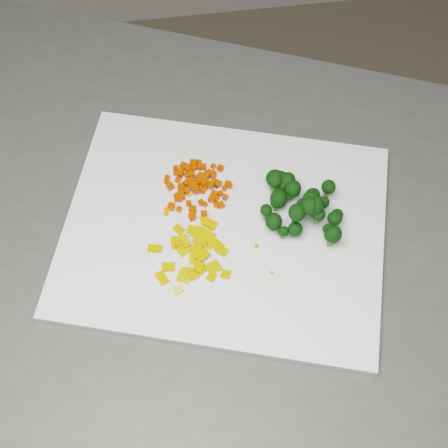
{
  "coord_description": "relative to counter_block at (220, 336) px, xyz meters",
  "views": [
    {
      "loc": [
        -0.19,
        0.1,
        1.73
      ],
      "look_at": [
        -0.13,
        0.55,
        0.92
      ],
      "focal_mm": 50.0,
      "sensor_mm": 36.0,
      "label": 1
    }
  ],
  "objects": [
    {
      "name": "pepper_chunk_15",
      "position": [
        -0.03,
        -0.03,
        0.46
      ],
      "size": [
        0.02,
        0.02,
        0.01
      ],
      "primitive_type": "cube",
      "rotation": [
        -0.09,
        0.11,
        3.06
      ],
      "color": "#D59A0B",
      "rests_on": "pepper_pile"
    },
    {
      "name": "broccoli_floret_11",
      "position": [
        0.12,
        0.05,
        0.48
      ],
      "size": [
        0.04,
        0.04,
        0.04
      ],
      "primitive_type": null,
      "color": "black",
      "rests_on": "broccoli_pile"
    },
    {
      "name": "stray_bit_8",
      "position": [
        -0.07,
        0.04,
        0.46
      ],
      "size": [
        0.01,
        0.01,
        0.0
      ],
      "primitive_type": "cube",
      "rotation": [
        0.0,
        0.0,
        2.37
      ],
      "color": "#D59A0B",
      "rests_on": "cutting_board"
    },
    {
      "name": "carrot_cube_65",
      "position": [
        0.01,
        0.04,
        0.47
      ],
      "size": [
        0.01,
        0.01,
        0.01
      ],
      "primitive_type": "cube",
      "rotation": [
        0.0,
        0.0,
        0.37
      ],
      "color": "red",
      "rests_on": "carrot_pile"
    },
    {
      "name": "carrot_cube_53",
      "position": [
        -0.04,
        0.09,
        0.47
      ],
      "size": [
        0.01,
        0.01,
        0.01
      ],
      "primitive_type": "cube",
      "rotation": [
        0.0,
        0.0,
        2.27
      ],
      "color": "red",
      "rests_on": "carrot_pile"
    },
    {
      "name": "pepper_chunk_1",
      "position": [
        0.0,
        -0.03,
        0.46
      ],
      "size": [
        0.02,
        0.02,
        0.01
      ],
      "primitive_type": "cube",
      "rotation": [
        0.07,
        0.09,
        0.89
      ],
      "color": "#D59A0B",
      "rests_on": "pepper_pile"
    },
    {
      "name": "broccoli_floret_7",
      "position": [
        0.17,
        0.04,
        0.48
      ],
      "size": [
        0.03,
        0.03,
        0.04
      ],
      "primitive_type": null,
      "color": "black",
      "rests_on": "broccoli_pile"
    },
    {
      "name": "carrot_cube_27",
      "position": [
        -0.04,
        0.03,
        0.47
      ],
      "size": [
        0.01,
        0.01,
        0.01
      ],
      "primitive_type": "cube",
      "rotation": [
        0.0,
        0.0,
        1.85
      ],
      "color": "red",
      "rests_on": "carrot_pile"
    },
    {
      "name": "stray_bit_7",
      "position": [
        0.01,
        0.08,
        0.46
      ],
      "size": [
        0.01,
        0.01,
        0.0
      ],
      "primitive_type": "cube",
      "rotation": [
        0.0,
        0.0,
        2.15
      ],
      "color": "black",
      "rests_on": "cutting_board"
    },
    {
      "name": "carrot_cube_51",
      "position": [
        -0.05,
        0.11,
        0.47
      ],
      "size": [
        0.01,
        0.01,
        0.01
      ],
      "primitive_type": "cube",
      "rotation": [
        0.0,
        0.0,
        1.26
      ],
      "color": "red",
      "rests_on": "carrot_pile"
    },
    {
      "name": "carrot_cube_10",
      "position": [
        -0.01,
        0.13,
        0.47
      ],
      "size": [
        0.01,
        0.01,
        0.01
      ],
      "primitive_type": "cube",
      "rotation": [
        0.0,
        0.0,
        1.34
      ],
      "color": "red",
      "rests_on": "carrot_pile"
    },
    {
      "name": "stray_bit_1",
      "position": [
        -0.04,
        0.07,
        0.46
      ],
      "size": [
        0.01,
        0.01,
        0.0
      ],
      "primitive_type": "cube",
      "rotation": [
        0.0,
        0.0,
        0.41
      ],
      "color": "#D59A0B",
      "rests_on": "cutting_board"
    },
    {
      "name": "broccoli_floret_12",
      "position": [
        0.18,
        -0.0,
        0.48
      ],
      "size": [
        0.02,
        0.02,
        0.03
      ],
      "primitive_type": null,
      "color": "black",
      "rests_on": "broccoli_pile"
    },
    {
      "name": "pepper_chunk_11",
      "position": [
        -0.03,
        0.0,
        0.46
      ],
      "size": [
        0.02,
        0.02,
        0.01
      ],
      "primitive_type": "cube",
      "rotation": [
        0.07,
        -0.06,
        0.83
      ],
      "color": "#D59A0B",
      "rests_on": "pepper_pile"
    },
    {
      "name": "carrot_cube_26",
      "position": [
        -0.02,
        0.12,
        0.47
      ],
      "size": [
        0.01,
        0.01,
        0.01
      ],
      "primitive_type": "cube",
      "rotation": [
        0.0,
        0.0,
        0.35
      ],
      "color": "red",
      "rests_on": "carrot_pile"
    },
    {
      "name": "pepper_chunk_21",
      "position": [
        -0.06,
        -0.01,
        0.47
      ],
      "size": [
        0.01,
        0.02,
        0.01
      ],
      "primitive_type": "cube",
      "rotation": [
        -0.1,
        0.11,
        0.02
      ],
      "color": "#D59A0B",
      "rests_on": "pepper_pile"
    },
    {
      "name": "pepper_chunk_10",
      "position": [
        -0.04,
        -0.06,
        0.46
      ],
      "size": [
        0.02,
        0.02,
        0.01
      ],
      "primitive_type": "cube",
      "rotation": [
        0.14,
        0.13,
        1.94
      ],
      "color": "#D59A0B",
      "rests_on": "pepper_pile"
    },
    {
      "name": "stray_bit_0",
      "position": [
        0.07,
        -0.07,
        0.46
      ],
      "size": [
        0.01,
        0.01,
        0.0
      ],
      "primitive_type": "cube",
      "rotation": [
        0.0,
        0.0,
        0.93
      ],
      "color": "#D59A0B",
      "rests_on": "cutting_board"
    },
    {
      "name": "carrot_cube_14",
      "position": [
        -0.03,
        0.11,
        0.47
      ],
      "size": [
        0.01,
        0.01,
        0.01
      ],
      "primitive_type": "cube",
      "rotation": [
        0.0,
        0.0,
        1.49
      ],
      "color": "red",
      "rests_on": "carrot_pile"
    },
    {
      "name": "carrot_cube_43",
      "position": [
        -0.02,
        0.05,
        0.47
      ],
      "size": [
        0.01,
        0.01,
        0.01
      ],
      "primitive_type": "cube",
      "rotation": [
        0.0,
        0.0,
        0.48
      ],
      "color": "red",
      "rests_on": "carrot_pile"
    },
    {
      "name": "carrot_cube_6",
      "position": [
        -0.01,
        0.09,
        0.48
      ],
      "size": [
        0.01,
        0.01,
        0.01
      ],
      "primitive_type": "cube",
      "rotation": [
        0.0,
        0.0,
        2.8
      ],
      "color": "red",
      "rests_on": "carrot_pile"
    },
    {
      "name": "broccoli_floret_4",
      "position": [
        0.08,
        -0.0,
        0.48
      ],
      "size": [
        0.03,
        0.03,
        0.03
      ],
      "primitive_type": null,
      "color": "black",
      "rests_on": "broccoli_pile"
    },
    {
      "name": "broccoli_floret_23",
      "position": [
        0.11,
        0.06,
        0.48
      ],
      "size": [
        0.03,
        0.03,
        0.03
      ],
      "primitive_type": null,
      "color": "black",
      "rests_on": "broccoli_pile"
    },
    {
      "name": "carrot_cube_23",
      "position": [
        -0.04,
        0.11,
        0.47
      ],
      "size": [
        0.01,
        0.01,
        0.01
      ],
      "primitive_type": "cube",
      "rotation": [
        0.0,
        0.0,
        1.74
      ],
      "color": "red",
      "rests_on": "carrot_pile"
    },
    {
      "name": "pepper_chunk_25",
      "position": [
        -0.02,
        0.02,
        0.46
      ],
      "size": [
        0.01,
        0.02,
        0.01
      ],
      "primitive_type": "cube",
      "rotation": [
        -0.04,
        -0.05,
        1.7
      ],
      "color": "#D59A0B",
      "rests_on": "pepper_pile"
    },
    {
      "name": "pepper_chunk_20",
      "position": [
        -0.04,
        -0.03,
        0.47
      ],
      "size": [
        0.02,
        0.02,
        0.01
      ],
      "primitive_type": "cube",
      "rotation": [
        -0.11,
        0.01,
        1.95
      ],
      "color": "#D59A0B",
      "rests_on": "pepper_pile"
    },
    {
      "name": "carrot_cube_66",
      "position": [
        -0.01,
        0.08,
        0.48
      ],
      "size": [
        0.01,
        0.01,
        0.01
      ],
      "primitive_type": "cube",
      "rotation": [
        0.0,
        0.0,
        2.02
      ],
      "color": "red",
      "rests_on": "carrot_pile"
    },
    {
      "name": "carrot_cube_71",
      "position": [
        -0.05,
        0.07,
        0.47
      ],
      "size": [
        0.01,
        0.01,
        0.01
      ],
      "primitive_type": "cube",
      "rotation": [
        0.0,
        0.0,
        1.34
      ],
      "color": "red",
      "rests_on": "carrot_pile"
    },
    {
      "name": "pepper_chunk_6",
      "position": [
        -0.03,
        -0.04,
        0.47
      ],
      "size": [
        0.02,
        0.02,
        0.01
      ],
      "primitive_type": "cube",
      "rotation": [
        0.01,
        0.1,
        2.22
      ],
      "color": "#D59A0B",
      "rests_on": "pepper_pile"
    },
    {
      "name": "carrot_cube_44",
      "position": [
        0.0,
        0.05,
        0.47
      ],
      "size": [
        0.01,
        0.01,
        0.01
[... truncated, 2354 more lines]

